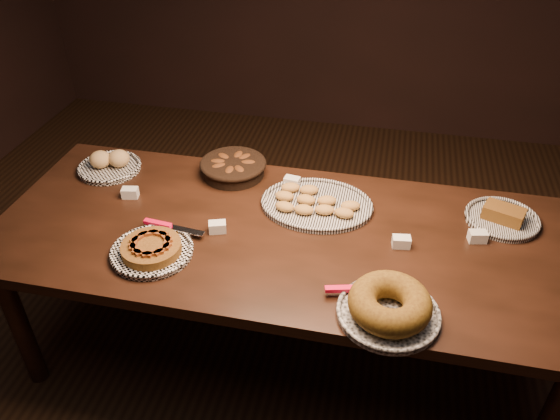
% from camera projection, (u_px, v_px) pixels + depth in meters
% --- Properties ---
extents(ground, '(5.00, 5.00, 0.00)m').
position_uv_depth(ground, '(282.00, 352.00, 2.67)').
color(ground, black).
rests_on(ground, ground).
extents(buffet_table, '(2.40, 1.00, 0.75)m').
position_uv_depth(buffet_table, '(282.00, 245.00, 2.28)').
color(buffet_table, black).
rests_on(buffet_table, ground).
extents(apple_tart_plate, '(0.33, 0.33, 0.06)m').
position_uv_depth(apple_tart_plate, '(152.00, 249.00, 2.11)').
color(apple_tart_plate, white).
rests_on(apple_tart_plate, buffet_table).
extents(madeleine_platter, '(0.49, 0.39, 0.05)m').
position_uv_depth(madeleine_platter, '(315.00, 203.00, 2.36)').
color(madeleine_platter, black).
rests_on(madeleine_platter, buffet_table).
extents(bundt_cake_plate, '(0.40, 0.35, 0.11)m').
position_uv_depth(bundt_cake_plate, '(389.00, 306.00, 1.83)').
color(bundt_cake_plate, black).
rests_on(bundt_cake_plate, buffet_table).
extents(croissant_basket, '(0.34, 0.34, 0.08)m').
position_uv_depth(croissant_basket, '(233.00, 166.00, 2.56)').
color(croissant_basket, black).
rests_on(croissant_basket, buffet_table).
extents(bread_roll_plate, '(0.30, 0.30, 0.09)m').
position_uv_depth(bread_roll_plate, '(110.00, 164.00, 2.61)').
color(bread_roll_plate, white).
rests_on(bread_roll_plate, buffet_table).
extents(loaf_plate, '(0.31, 0.31, 0.07)m').
position_uv_depth(loaf_plate, '(502.00, 217.00, 2.28)').
color(loaf_plate, black).
rests_on(loaf_plate, buffet_table).
extents(tent_cards, '(1.57, 0.46, 0.04)m').
position_uv_depth(tent_cards, '(299.00, 214.00, 2.29)').
color(tent_cards, white).
rests_on(tent_cards, buffet_table).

